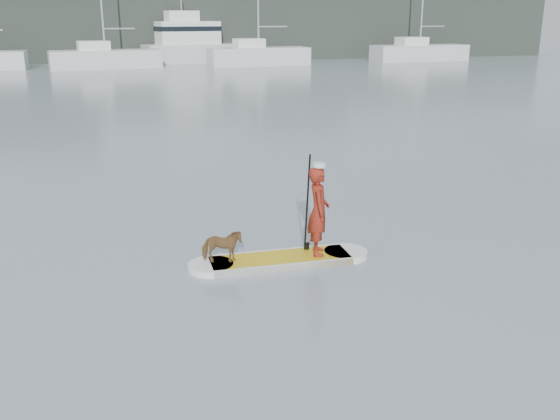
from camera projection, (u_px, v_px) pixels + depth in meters
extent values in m
plane|color=slate|center=(196.00, 239.00, 12.40)|extent=(140.00, 140.00, 0.00)
cube|color=gold|center=(280.00, 260.00, 11.17)|extent=(2.51, 0.82, 0.12)
cylinder|color=silver|center=(211.00, 267.00, 10.87)|extent=(0.80, 0.80, 0.12)
cylinder|color=silver|center=(346.00, 254.00, 11.47)|extent=(0.80, 0.80, 0.12)
cube|color=silver|center=(275.00, 253.00, 11.51)|extent=(2.50, 0.08, 0.12)
cube|color=silver|center=(285.00, 268.00, 10.83)|extent=(2.50, 0.08, 0.12)
imported|color=maroon|center=(318.00, 211.00, 11.08)|extent=(0.52, 0.66, 1.61)
cylinder|color=silver|center=(319.00, 165.00, 10.83)|extent=(0.22, 0.22, 0.07)
imported|color=brown|center=(222.00, 246.00, 10.82)|extent=(0.76, 0.46, 0.60)
cylinder|color=black|center=(307.00, 204.00, 11.24)|extent=(0.04, 0.30, 1.89)
cube|color=black|center=(307.00, 251.00, 11.51)|extent=(0.10, 0.02, 0.32)
cube|color=silver|center=(106.00, 59.00, 52.09)|extent=(9.28, 3.98, 1.50)
cube|color=white|center=(93.00, 46.00, 51.42)|extent=(2.76, 2.27, 0.75)
cylinder|color=#B7B7BC|center=(119.00, 29.00, 51.83)|extent=(2.56, 0.46, 0.11)
cube|color=silver|center=(259.00, 57.00, 55.21)|extent=(9.03, 3.51, 1.55)
cube|color=white|center=(249.00, 43.00, 54.59)|extent=(2.62, 2.19, 0.77)
cylinder|color=#B7B7BC|center=(273.00, 27.00, 54.87)|extent=(2.66, 0.30, 0.11)
cube|color=silver|center=(419.00, 53.00, 60.72)|extent=(9.73, 3.60, 1.52)
cube|color=white|center=(412.00, 41.00, 60.07)|extent=(2.82, 2.19, 0.76)
cylinder|color=#B7B7BC|center=(433.00, 26.00, 60.39)|extent=(2.60, 0.33, 0.11)
cube|color=silver|center=(199.00, 53.00, 58.92)|extent=(10.72, 5.19, 1.68)
cube|color=white|center=(188.00, 33.00, 57.92)|extent=(6.06, 3.63, 2.06)
cube|color=white|center=(182.00, 16.00, 57.26)|extent=(3.18, 2.29, 0.94)
cube|color=black|center=(188.00, 29.00, 57.81)|extent=(6.17, 3.72, 0.42)
cylinder|color=#B7B7BC|center=(181.00, 2.00, 56.89)|extent=(0.09, 0.09, 1.50)
cube|color=black|center=(122.00, 29.00, 60.38)|extent=(90.00, 6.00, 6.00)
cube|color=black|center=(11.00, 13.00, 58.39)|extent=(14.00, 4.00, 9.00)
cube|color=black|center=(297.00, 18.00, 65.43)|extent=(10.00, 4.00, 8.00)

